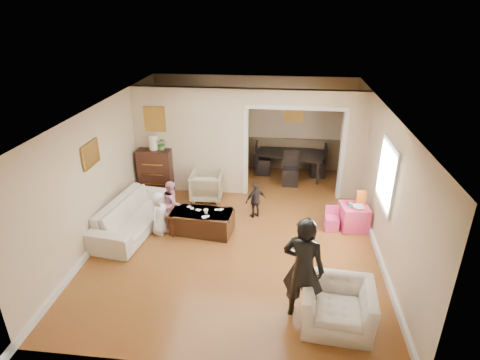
# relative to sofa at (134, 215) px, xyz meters

# --- Properties ---
(floor) EXTENTS (7.00, 7.00, 0.00)m
(floor) POSITION_rel_sofa_xyz_m (2.18, 0.23, -0.33)
(floor) COLOR #965126
(floor) RESTS_ON ground
(partition_left) EXTENTS (2.75, 0.18, 2.60)m
(partition_left) POSITION_rel_sofa_xyz_m (0.80, 2.03, 0.97)
(partition_left) COLOR #C1B48D
(partition_left) RESTS_ON ground
(partition_right) EXTENTS (0.55, 0.18, 2.60)m
(partition_right) POSITION_rel_sofa_xyz_m (4.65, 2.03, 0.97)
(partition_right) COLOR #C1B48D
(partition_right) RESTS_ON ground
(partition_header) EXTENTS (2.22, 0.18, 0.35)m
(partition_header) POSITION_rel_sofa_xyz_m (3.28, 2.03, 2.10)
(partition_header) COLOR #C1B48D
(partition_header) RESTS_ON partition_right
(window_pane) EXTENTS (0.03, 0.95, 1.10)m
(window_pane) POSITION_rel_sofa_xyz_m (4.91, -0.17, 1.22)
(window_pane) COLOR white
(window_pane) RESTS_ON ground
(framed_art_partition) EXTENTS (0.45, 0.03, 0.55)m
(framed_art_partition) POSITION_rel_sofa_xyz_m (-0.02, 1.93, 1.52)
(framed_art_partition) COLOR brown
(framed_art_partition) RESTS_ON partition_left
(framed_art_sofa_wall) EXTENTS (0.03, 0.55, 0.40)m
(framed_art_sofa_wall) POSITION_rel_sofa_xyz_m (-0.53, -0.37, 1.47)
(framed_art_sofa_wall) COLOR brown
(framed_art_alcove) EXTENTS (0.45, 0.03, 0.55)m
(framed_art_alcove) POSITION_rel_sofa_xyz_m (3.28, 3.67, 1.37)
(framed_art_alcove) COLOR brown
(sofa) EXTENTS (1.19, 2.36, 0.66)m
(sofa) POSITION_rel_sofa_xyz_m (0.00, 0.00, 0.00)
(sofa) COLOR silver
(sofa) RESTS_ON ground
(armchair_back) EXTENTS (0.76, 0.78, 0.68)m
(armchair_back) POSITION_rel_sofa_xyz_m (1.25, 1.56, 0.01)
(armchair_back) COLOR tan
(armchair_back) RESTS_ON ground
(armchair_front) EXTENTS (1.10, 0.98, 0.67)m
(armchair_front) POSITION_rel_sofa_xyz_m (3.92, -2.28, 0.01)
(armchair_front) COLOR silver
(armchair_front) RESTS_ON ground
(dresser) EXTENTS (0.82, 0.46, 1.13)m
(dresser) POSITION_rel_sofa_xyz_m (-0.07, 1.82, 0.23)
(dresser) COLOR #34190F
(dresser) RESTS_ON ground
(table_lamp) EXTENTS (0.22, 0.22, 0.36)m
(table_lamp) POSITION_rel_sofa_xyz_m (-0.07, 1.82, 0.98)
(table_lamp) COLOR #F1E8C4
(table_lamp) RESTS_ON dresser
(potted_plant) EXTENTS (0.28, 0.24, 0.31)m
(potted_plant) POSITION_rel_sofa_xyz_m (0.13, 1.82, 0.95)
(potted_plant) COLOR #436F31
(potted_plant) RESTS_ON dresser
(coffee_table) EXTENTS (1.31, 0.78, 0.47)m
(coffee_table) POSITION_rel_sofa_xyz_m (1.43, 0.05, -0.10)
(coffee_table) COLOR #341D10
(coffee_table) RESTS_ON ground
(coffee_cup) EXTENTS (0.11, 0.11, 0.09)m
(coffee_cup) POSITION_rel_sofa_xyz_m (1.53, -0.00, 0.18)
(coffee_cup) COLOR white
(coffee_cup) RESTS_ON coffee_table
(play_table) EXTENTS (0.63, 0.63, 0.53)m
(play_table) POSITION_rel_sofa_xyz_m (4.57, 0.55, -0.06)
(play_table) COLOR #F74179
(play_table) RESTS_ON ground
(cereal_box) EXTENTS (0.21, 0.10, 0.30)m
(cereal_box) POSITION_rel_sofa_xyz_m (4.69, 0.65, 0.35)
(cereal_box) COLOR yellow
(cereal_box) RESTS_ON play_table
(cyan_cup) EXTENTS (0.08, 0.08, 0.08)m
(cyan_cup) POSITION_rel_sofa_xyz_m (4.47, 0.50, 0.24)
(cyan_cup) COLOR #27C3C1
(cyan_cup) RESTS_ON play_table
(toy_block) EXTENTS (0.10, 0.09, 0.05)m
(toy_block) POSITION_rel_sofa_xyz_m (4.45, 0.67, 0.23)
(toy_block) COLOR red
(toy_block) RESTS_ON play_table
(play_bowl) EXTENTS (0.27, 0.27, 0.06)m
(play_bowl) POSITION_rel_sofa_xyz_m (4.62, 0.43, 0.23)
(play_bowl) COLOR white
(play_bowl) RESTS_ON play_table
(dining_table) EXTENTS (2.03, 1.43, 0.65)m
(dining_table) POSITION_rel_sofa_xyz_m (3.25, 3.25, -0.01)
(dining_table) COLOR black
(dining_table) RESTS_ON ground
(adult_person) EXTENTS (0.71, 0.57, 1.71)m
(adult_person) POSITION_rel_sofa_xyz_m (3.40, -2.16, 0.52)
(adult_person) COLOR black
(adult_person) RESTS_ON ground
(child_kneel_a) EXTENTS (0.41, 0.52, 0.92)m
(child_kneel_a) POSITION_rel_sofa_xyz_m (0.58, -0.10, 0.13)
(child_kneel_a) COLOR white
(child_kneel_a) RESTS_ON ground
(child_kneel_b) EXTENTS (0.46, 0.54, 0.98)m
(child_kneel_b) POSITION_rel_sofa_xyz_m (0.73, 0.35, 0.16)
(child_kneel_b) COLOR pink
(child_kneel_b) RESTS_ON ground
(child_toddler) EXTENTS (0.52, 0.43, 0.83)m
(child_toddler) POSITION_rel_sofa_xyz_m (2.48, 0.80, 0.08)
(child_toddler) COLOR black
(child_toddler) RESTS_ON ground
(craft_papers) EXTENTS (0.78, 0.52, 0.00)m
(craft_papers) POSITION_rel_sofa_xyz_m (1.47, 0.08, 0.14)
(craft_papers) COLOR white
(craft_papers) RESTS_ON coffee_table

